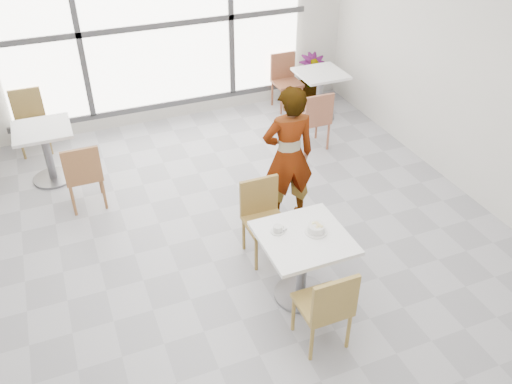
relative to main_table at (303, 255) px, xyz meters
name	(u,v)px	position (x,y,z in m)	size (l,w,h in m)	color
floor	(246,253)	(-0.28, 0.79, -0.52)	(7.00, 7.00, 0.00)	#9E9EA5
wall_back	(156,24)	(-0.28, 4.29, 0.98)	(6.00, 6.00, 0.00)	silver
wall_right	(497,83)	(2.72, 0.79, 0.98)	(7.00, 7.00, 0.00)	silver
window	(158,25)	(-0.28, 4.22, 0.98)	(4.60, 0.07, 2.52)	white
main_table	(303,255)	(0.00, 0.00, 0.00)	(0.80, 0.80, 0.75)	white
chair_near	(327,305)	(-0.08, -0.63, -0.02)	(0.42, 0.42, 0.87)	#A3833F
chair_far	(263,213)	(-0.09, 0.77, -0.02)	(0.42, 0.42, 0.87)	olive
oatmeal_bowl	(316,228)	(0.13, 0.01, 0.27)	(0.21, 0.21, 0.10)	silver
coffee_cup	(278,229)	(-0.20, 0.15, 0.26)	(0.16, 0.13, 0.07)	silver
person	(288,156)	(0.42, 1.24, 0.30)	(0.60, 0.39, 1.65)	black
bg_table_left	(46,147)	(-2.08, 3.12, -0.04)	(0.70, 0.70, 0.75)	silver
bg_table_right	(320,88)	(1.98, 3.43, -0.04)	(0.70, 0.70, 0.75)	white
bg_chair_left_near	(83,172)	(-1.72, 2.29, -0.02)	(0.42, 0.42, 0.87)	#945F37
bg_chair_left_far	(30,116)	(-2.23, 4.07, -0.02)	(0.42, 0.42, 0.87)	olive
bg_chair_right_near	(315,117)	(1.45, 2.56, -0.02)	(0.42, 0.42, 0.87)	#9D5C42
bg_chair_right_far	(285,77)	(1.66, 4.01, -0.02)	(0.42, 0.42, 0.87)	brown
plant_right	(311,79)	(2.12, 3.99, -0.12)	(0.46, 0.46, 0.81)	#5E8C4F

